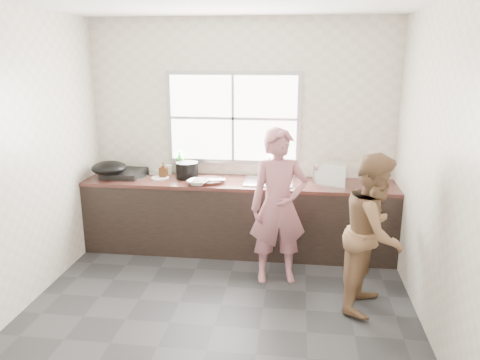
# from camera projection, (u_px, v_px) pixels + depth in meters

# --- Properties ---
(floor) EXTENTS (3.60, 3.20, 0.01)m
(floor) POSITION_uv_depth(u_px,v_px,m) (221.00, 305.00, 4.41)
(floor) COLOR #27272A
(floor) RESTS_ON ground
(ceiling) EXTENTS (3.60, 3.20, 0.01)m
(ceiling) POSITION_uv_depth(u_px,v_px,m) (217.00, 0.00, 3.70)
(ceiling) COLOR silver
(ceiling) RESTS_ON wall_back
(wall_back) EXTENTS (3.60, 0.01, 2.70)m
(wall_back) POSITION_uv_depth(u_px,v_px,m) (242.00, 135.00, 5.60)
(wall_back) COLOR beige
(wall_back) RESTS_ON ground
(wall_left) EXTENTS (0.01, 3.20, 2.70)m
(wall_left) POSITION_uv_depth(u_px,v_px,m) (25.00, 160.00, 4.28)
(wall_left) COLOR beige
(wall_left) RESTS_ON ground
(wall_right) EXTENTS (0.01, 3.20, 2.70)m
(wall_right) POSITION_uv_depth(u_px,v_px,m) (436.00, 172.00, 3.84)
(wall_right) COLOR silver
(wall_right) RESTS_ON ground
(wall_front) EXTENTS (3.60, 0.01, 2.70)m
(wall_front) POSITION_uv_depth(u_px,v_px,m) (169.00, 235.00, 2.52)
(wall_front) COLOR silver
(wall_front) RESTS_ON ground
(cabinet) EXTENTS (3.60, 0.62, 0.82)m
(cabinet) POSITION_uv_depth(u_px,v_px,m) (238.00, 218.00, 5.54)
(cabinet) COLOR black
(cabinet) RESTS_ON floor
(countertop) EXTENTS (3.60, 0.64, 0.04)m
(countertop) POSITION_uv_depth(u_px,v_px,m) (238.00, 183.00, 5.43)
(countertop) COLOR #3C1E18
(countertop) RESTS_ON cabinet
(sink) EXTENTS (0.55, 0.45, 0.02)m
(sink) POSITION_uv_depth(u_px,v_px,m) (269.00, 182.00, 5.38)
(sink) COLOR silver
(sink) RESTS_ON countertop
(faucet) EXTENTS (0.02, 0.02, 0.30)m
(faucet) POSITION_uv_depth(u_px,v_px,m) (270.00, 165.00, 5.53)
(faucet) COLOR silver
(faucet) RESTS_ON countertop
(window_frame) EXTENTS (1.60, 0.05, 1.10)m
(window_frame) POSITION_uv_depth(u_px,v_px,m) (233.00, 118.00, 5.54)
(window_frame) COLOR #9EA0A5
(window_frame) RESTS_ON wall_back
(window_glazing) EXTENTS (1.50, 0.01, 1.00)m
(window_glazing) POSITION_uv_depth(u_px,v_px,m) (233.00, 118.00, 5.52)
(window_glazing) COLOR white
(window_glazing) RESTS_ON window_frame
(woman) EXTENTS (0.61, 0.46, 1.50)m
(woman) POSITION_uv_depth(u_px,v_px,m) (278.00, 212.00, 4.73)
(woman) COLOR #A5636D
(woman) RESTS_ON floor
(person_side) EXTENTS (0.76, 0.86, 1.46)m
(person_side) POSITION_uv_depth(u_px,v_px,m) (374.00, 232.00, 4.22)
(person_side) COLOR brown
(person_side) RESTS_ON floor
(cutting_board) EXTENTS (0.40, 0.40, 0.04)m
(cutting_board) POSITION_uv_depth(u_px,v_px,m) (210.00, 181.00, 5.38)
(cutting_board) COLOR black
(cutting_board) RESTS_ON countertop
(cleaver) EXTENTS (0.22, 0.14, 0.01)m
(cleaver) POSITION_uv_depth(u_px,v_px,m) (216.00, 179.00, 5.33)
(cleaver) COLOR silver
(cleaver) RESTS_ON cutting_board
(bowl_mince) EXTENTS (0.28, 0.28, 0.06)m
(bowl_mince) POSITION_uv_depth(u_px,v_px,m) (198.00, 182.00, 5.27)
(bowl_mince) COLOR white
(bowl_mince) RESTS_ON countertop
(bowl_crabs) EXTENTS (0.20, 0.20, 0.06)m
(bowl_crabs) POSITION_uv_depth(u_px,v_px,m) (276.00, 180.00, 5.35)
(bowl_crabs) COLOR white
(bowl_crabs) RESTS_ON countertop
(bowl_held) EXTENTS (0.23, 0.23, 0.06)m
(bowl_held) POSITION_uv_depth(u_px,v_px,m) (284.00, 183.00, 5.22)
(bowl_held) COLOR white
(bowl_held) RESTS_ON countertop
(black_pot) EXTENTS (0.29, 0.29, 0.19)m
(black_pot) POSITION_uv_depth(u_px,v_px,m) (187.00, 170.00, 5.54)
(black_pot) COLOR black
(black_pot) RESTS_ON countertop
(plate_food) EXTENTS (0.23, 0.23, 0.02)m
(plate_food) POSITION_uv_depth(u_px,v_px,m) (160.00, 178.00, 5.52)
(plate_food) COLOR silver
(plate_food) RESTS_ON countertop
(bottle_green) EXTENTS (0.14, 0.14, 0.29)m
(bottle_green) POSITION_uv_depth(u_px,v_px,m) (180.00, 163.00, 5.70)
(bottle_green) COLOR green
(bottle_green) RESTS_ON countertop
(bottle_brown_tall) EXTENTS (0.08, 0.09, 0.18)m
(bottle_brown_tall) POSITION_uv_depth(u_px,v_px,m) (164.00, 171.00, 5.55)
(bottle_brown_tall) COLOR #3E230F
(bottle_brown_tall) RESTS_ON countertop
(bottle_brown_short) EXTENTS (0.16, 0.16, 0.15)m
(bottle_brown_short) POSITION_uv_depth(u_px,v_px,m) (181.00, 168.00, 5.71)
(bottle_brown_short) COLOR #482F12
(bottle_brown_short) RESTS_ON countertop
(glass_jar) EXTENTS (0.10, 0.10, 0.11)m
(glass_jar) POSITION_uv_depth(u_px,v_px,m) (169.00, 169.00, 5.74)
(glass_jar) COLOR white
(glass_jar) RESTS_ON countertop
(burner) EXTENTS (0.48, 0.48, 0.07)m
(burner) POSITION_uv_depth(u_px,v_px,m) (124.00, 173.00, 5.65)
(burner) COLOR black
(burner) RESTS_ON countertop
(wok) EXTENTS (0.52, 0.52, 0.15)m
(wok) POSITION_uv_depth(u_px,v_px,m) (109.00, 168.00, 5.47)
(wok) COLOR black
(wok) RESTS_ON burner
(dish_rack) EXTENTS (0.39, 0.31, 0.26)m
(dish_rack) POSITION_uv_depth(u_px,v_px,m) (331.00, 175.00, 5.19)
(dish_rack) COLOR silver
(dish_rack) RESTS_ON countertop
(pot_lid_left) EXTENTS (0.29, 0.29, 0.01)m
(pot_lid_left) POSITION_uv_depth(u_px,v_px,m) (138.00, 177.00, 5.60)
(pot_lid_left) COLOR silver
(pot_lid_left) RESTS_ON countertop
(pot_lid_right) EXTENTS (0.27, 0.27, 0.01)m
(pot_lid_right) POSITION_uv_depth(u_px,v_px,m) (157.00, 173.00, 5.77)
(pot_lid_right) COLOR #B9BCC0
(pot_lid_right) RESTS_ON countertop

